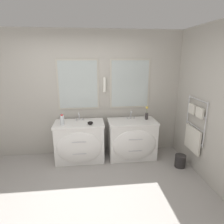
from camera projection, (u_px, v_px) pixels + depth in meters
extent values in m
plane|color=#9E9993|center=(81.00, 206.00, 2.86)|extent=(16.00, 16.00, 0.00)
cube|color=#B2ADA3|center=(81.00, 95.00, 4.18)|extent=(5.82, 0.06, 2.60)
cube|color=#BCB7A8|center=(78.00, 85.00, 4.08)|extent=(0.85, 0.02, 1.03)
cube|color=#B2BCBA|center=(78.00, 85.00, 4.07)|extent=(0.78, 0.01, 0.96)
cube|color=#BCB7A8|center=(130.00, 84.00, 4.20)|extent=(0.85, 0.02, 1.03)
cube|color=#B2BCBA|center=(130.00, 84.00, 4.19)|extent=(0.78, 0.01, 0.96)
cylinder|color=white|center=(105.00, 85.00, 4.10)|extent=(0.06, 0.06, 0.30)
cube|color=silver|center=(104.00, 84.00, 4.14)|extent=(0.05, 0.02, 0.08)
cube|color=#B2ADA3|center=(202.00, 102.00, 3.49)|extent=(0.06, 3.56, 2.60)
cylinder|color=silver|center=(205.00, 125.00, 3.32)|extent=(0.02, 0.02, 0.80)
cylinder|color=silver|center=(188.00, 115.00, 3.90)|extent=(0.02, 0.02, 0.80)
cylinder|color=silver|center=(198.00, 100.00, 3.51)|extent=(0.02, 0.61, 0.02)
cylinder|color=silver|center=(196.00, 113.00, 3.58)|extent=(0.02, 0.61, 0.02)
cylinder|color=silver|center=(195.00, 126.00, 3.64)|extent=(0.02, 0.61, 0.02)
cylinder|color=silver|center=(193.00, 139.00, 3.71)|extent=(0.02, 0.61, 0.02)
cube|color=silver|center=(193.00, 139.00, 3.71)|extent=(0.04, 0.51, 0.45)
cube|color=silver|center=(200.00, 113.00, 3.43)|extent=(0.04, 0.21, 0.18)
cube|color=silver|center=(192.00, 109.00, 3.69)|extent=(0.04, 0.21, 0.18)
cube|color=white|center=(80.00, 142.00, 4.08)|extent=(0.96, 0.54, 0.76)
ellipsoid|color=white|center=(79.00, 148.00, 3.82)|extent=(0.88, 0.12, 0.64)
cube|color=white|center=(79.00, 124.00, 3.97)|extent=(0.99, 0.57, 0.04)
ellipsoid|color=white|center=(79.00, 125.00, 3.95)|extent=(0.41, 0.35, 0.10)
cylinder|color=silver|center=(79.00, 142.00, 3.71)|extent=(0.26, 0.01, 0.01)
cylinder|color=silver|center=(79.00, 154.00, 3.78)|extent=(0.26, 0.01, 0.01)
cube|color=white|center=(132.00, 140.00, 4.20)|extent=(0.96, 0.54, 0.76)
ellipsoid|color=white|center=(135.00, 145.00, 3.94)|extent=(0.88, 0.12, 0.64)
cube|color=white|center=(132.00, 122.00, 4.09)|extent=(0.99, 0.57, 0.04)
ellipsoid|color=white|center=(132.00, 123.00, 4.07)|extent=(0.41, 0.35, 0.10)
cylinder|color=silver|center=(136.00, 139.00, 3.83)|extent=(0.26, 0.01, 0.01)
cylinder|color=silver|center=(135.00, 151.00, 3.90)|extent=(0.26, 0.01, 0.01)
cylinder|color=silver|center=(79.00, 116.00, 4.09)|extent=(0.02, 0.02, 0.17)
cylinder|color=silver|center=(79.00, 114.00, 4.02)|extent=(0.02, 0.09, 0.02)
cylinder|color=silver|center=(76.00, 120.00, 4.10)|extent=(0.03, 0.03, 0.04)
cylinder|color=silver|center=(83.00, 119.00, 4.11)|extent=(0.03, 0.03, 0.04)
cylinder|color=silver|center=(131.00, 115.00, 4.21)|extent=(0.02, 0.02, 0.17)
cylinder|color=silver|center=(131.00, 112.00, 4.14)|extent=(0.02, 0.09, 0.02)
cylinder|color=silver|center=(128.00, 118.00, 4.22)|extent=(0.03, 0.03, 0.04)
cylinder|color=silver|center=(134.00, 118.00, 4.23)|extent=(0.03, 0.03, 0.04)
cylinder|color=silver|center=(62.00, 120.00, 3.82)|extent=(0.07, 0.07, 0.18)
cylinder|color=red|center=(62.00, 115.00, 3.79)|extent=(0.05, 0.05, 0.02)
ellipsoid|color=black|center=(90.00, 123.00, 3.85)|extent=(0.11, 0.11, 0.06)
cylinder|color=#332D2D|center=(147.00, 116.00, 4.16)|extent=(0.06, 0.06, 0.13)
cylinder|color=#477238|center=(147.00, 110.00, 4.13)|extent=(0.01, 0.01, 0.12)
sphere|color=#E5BF47|center=(147.00, 108.00, 4.11)|extent=(0.06, 0.06, 0.06)
cylinder|color=#282626|center=(180.00, 161.00, 3.85)|extent=(0.20, 0.20, 0.24)
torus|color=#282626|center=(181.00, 156.00, 3.82)|extent=(0.21, 0.21, 0.01)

